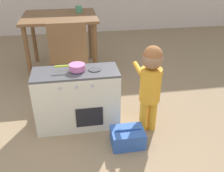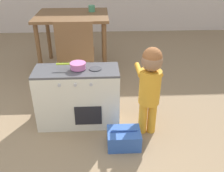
{
  "view_description": "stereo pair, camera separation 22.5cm",
  "coord_description": "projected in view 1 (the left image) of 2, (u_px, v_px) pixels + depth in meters",
  "views": [
    {
      "loc": [
        0.28,
        -1.12,
        1.5
      ],
      "look_at": [
        0.6,
        0.83,
        0.43
      ],
      "focal_mm": 40.0,
      "sensor_mm": 36.0,
      "label": 1
    },
    {
      "loc": [
        0.5,
        -1.14,
        1.5
      ],
      "look_at": [
        0.6,
        0.83,
        0.43
      ],
      "focal_mm": 40.0,
      "sensor_mm": 36.0,
      "label": 2
    }
  ],
  "objects": [
    {
      "name": "toy_pot",
      "position": [
        77.0,
        67.0,
        2.17
      ],
      "size": [
        0.26,
        0.14,
        0.06
      ],
      "color": "pink",
      "rests_on": "play_kitchen"
    },
    {
      "name": "dining_table",
      "position": [
        60.0,
        24.0,
        3.31
      ],
      "size": [
        0.96,
        0.82,
        0.76
      ],
      "color": "brown",
      "rests_on": "ground_plane"
    },
    {
      "name": "play_kitchen",
      "position": [
        77.0,
        99.0,
        2.33
      ],
      "size": [
        0.77,
        0.33,
        0.58
      ],
      "color": "silver",
      "rests_on": "ground_plane"
    },
    {
      "name": "cup_on_table",
      "position": [
        79.0,
        9.0,
        3.38
      ],
      "size": [
        0.09,
        0.09,
        0.09
      ],
      "color": "#478E66",
      "rests_on": "dining_table"
    },
    {
      "name": "dining_chair_near",
      "position": [
        69.0,
        55.0,
        2.79
      ],
      "size": [
        0.4,
        0.4,
        0.87
      ],
      "color": "brown",
      "rests_on": "ground_plane"
    },
    {
      "name": "child_figure",
      "position": [
        151.0,
        79.0,
        2.14
      ],
      "size": [
        0.21,
        0.33,
        0.83
      ],
      "color": "gold",
      "rests_on": "ground_plane"
    },
    {
      "name": "toy_basket",
      "position": [
        128.0,
        137.0,
        2.16
      ],
      "size": [
        0.28,
        0.21,
        0.17
      ],
      "color": "#335BB2",
      "rests_on": "ground_plane"
    }
  ]
}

